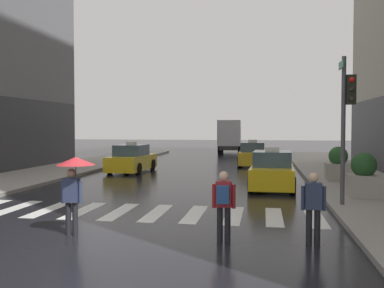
{
  "coord_description": "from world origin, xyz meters",
  "views": [
    {
      "loc": [
        3.87,
        -10.06,
        2.67
      ],
      "look_at": [
        0.9,
        8.0,
        1.96
      ],
      "focal_mm": 40.64,
      "sensor_mm": 36.0,
      "label": 1
    }
  ],
  "objects_px": {
    "pedestrian_plain_coat": "(313,204)",
    "planter_near_corner": "(364,177)",
    "pedestrian_with_umbrella": "(74,174)",
    "traffic_light_pole": "(347,109)",
    "box_truck": "(230,135)",
    "taxi_lead": "(272,172)",
    "taxi_third": "(253,155)",
    "planter_mid_block": "(338,165)",
    "taxi_second": "(132,160)",
    "pedestrian_with_backpack": "(224,201)"
  },
  "relations": [
    {
      "from": "pedestrian_with_umbrella",
      "to": "pedestrian_with_backpack",
      "type": "bearing_deg",
      "value": -1.23
    },
    {
      "from": "traffic_light_pole",
      "to": "pedestrian_with_backpack",
      "type": "bearing_deg",
      "value": -126.96
    },
    {
      "from": "taxi_third",
      "to": "pedestrian_with_backpack",
      "type": "xyz_separation_m",
      "value": [
        -0.17,
        -20.49,
        0.25
      ]
    },
    {
      "from": "taxi_second",
      "to": "planter_near_corner",
      "type": "relative_size",
      "value": 2.88
    },
    {
      "from": "box_truck",
      "to": "taxi_lead",
      "type": "bearing_deg",
      "value": -81.56
    },
    {
      "from": "pedestrian_plain_coat",
      "to": "pedestrian_with_backpack",
      "type": "bearing_deg",
      "value": -177.59
    },
    {
      "from": "taxi_lead",
      "to": "pedestrian_with_umbrella",
      "type": "relative_size",
      "value": 2.37
    },
    {
      "from": "pedestrian_plain_coat",
      "to": "planter_mid_block",
      "type": "height_order",
      "value": "planter_mid_block"
    },
    {
      "from": "taxi_third",
      "to": "planter_near_corner",
      "type": "xyz_separation_m",
      "value": [
        4.32,
        -14.03,
        0.15
      ]
    },
    {
      "from": "taxi_third",
      "to": "pedestrian_with_backpack",
      "type": "distance_m",
      "value": 20.49
    },
    {
      "from": "taxi_lead",
      "to": "pedestrian_with_umbrella",
      "type": "distance_m",
      "value": 10.53
    },
    {
      "from": "taxi_second",
      "to": "planter_mid_block",
      "type": "bearing_deg",
      "value": -17.38
    },
    {
      "from": "taxi_third",
      "to": "pedestrian_plain_coat",
      "type": "distance_m",
      "value": 20.49
    },
    {
      "from": "traffic_light_pole",
      "to": "pedestrian_plain_coat",
      "type": "xyz_separation_m",
      "value": [
        -1.53,
        -4.63,
        -2.32
      ]
    },
    {
      "from": "pedestrian_plain_coat",
      "to": "planter_near_corner",
      "type": "bearing_deg",
      "value": 68.87
    },
    {
      "from": "traffic_light_pole",
      "to": "planter_near_corner",
      "type": "height_order",
      "value": "traffic_light_pole"
    },
    {
      "from": "taxi_lead",
      "to": "taxi_third",
      "type": "height_order",
      "value": "same"
    },
    {
      "from": "planter_near_corner",
      "to": "taxi_lead",
      "type": "bearing_deg",
      "value": 138.14
    },
    {
      "from": "taxi_third",
      "to": "pedestrian_plain_coat",
      "type": "height_order",
      "value": "taxi_third"
    },
    {
      "from": "pedestrian_with_umbrella",
      "to": "planter_near_corner",
      "type": "distance_m",
      "value": 10.39
    },
    {
      "from": "taxi_lead",
      "to": "pedestrian_with_umbrella",
      "type": "bearing_deg",
      "value": -118.32
    },
    {
      "from": "pedestrian_with_backpack",
      "to": "planter_near_corner",
      "type": "bearing_deg",
      "value": 55.24
    },
    {
      "from": "traffic_light_pole",
      "to": "box_truck",
      "type": "relative_size",
      "value": 0.63
    },
    {
      "from": "planter_mid_block",
      "to": "box_truck",
      "type": "bearing_deg",
      "value": 106.44
    },
    {
      "from": "taxi_lead",
      "to": "planter_near_corner",
      "type": "distance_m",
      "value": 4.29
    },
    {
      "from": "pedestrian_plain_coat",
      "to": "planter_mid_block",
      "type": "bearing_deg",
      "value": 78.11
    },
    {
      "from": "taxi_third",
      "to": "taxi_lead",
      "type": "bearing_deg",
      "value": -84.25
    },
    {
      "from": "taxi_second",
      "to": "pedestrian_with_backpack",
      "type": "height_order",
      "value": "taxi_second"
    },
    {
      "from": "taxi_lead",
      "to": "pedestrian_plain_coat",
      "type": "xyz_separation_m",
      "value": [
        0.73,
        -9.24,
        0.21
      ]
    },
    {
      "from": "taxi_lead",
      "to": "taxi_second",
      "type": "xyz_separation_m",
      "value": [
        -8.14,
        5.66,
        0.0
      ]
    },
    {
      "from": "pedestrian_with_umbrella",
      "to": "pedestrian_plain_coat",
      "type": "height_order",
      "value": "pedestrian_with_umbrella"
    },
    {
      "from": "pedestrian_with_umbrella",
      "to": "planter_near_corner",
      "type": "relative_size",
      "value": 1.21
    },
    {
      "from": "traffic_light_pole",
      "to": "planter_near_corner",
      "type": "xyz_separation_m",
      "value": [
        0.93,
        1.74,
        -2.38
      ]
    },
    {
      "from": "taxi_second",
      "to": "taxi_third",
      "type": "bearing_deg",
      "value": 38.16
    },
    {
      "from": "traffic_light_pole",
      "to": "pedestrian_with_umbrella",
      "type": "relative_size",
      "value": 2.47
    },
    {
      "from": "pedestrian_with_backpack",
      "to": "traffic_light_pole",
      "type": "bearing_deg",
      "value": 53.04
    },
    {
      "from": "box_truck",
      "to": "pedestrian_with_umbrella",
      "type": "height_order",
      "value": "box_truck"
    },
    {
      "from": "traffic_light_pole",
      "to": "pedestrian_with_backpack",
      "type": "distance_m",
      "value": 6.33
    },
    {
      "from": "planter_near_corner",
      "to": "traffic_light_pole",
      "type": "bearing_deg",
      "value": -118.18
    },
    {
      "from": "taxi_lead",
      "to": "taxi_third",
      "type": "xyz_separation_m",
      "value": [
        -1.13,
        11.17,
        0.0
      ]
    },
    {
      "from": "box_truck",
      "to": "pedestrian_with_backpack",
      "type": "xyz_separation_m",
      "value": [
        2.5,
        -34.9,
        -0.88
      ]
    },
    {
      "from": "pedestrian_with_backpack",
      "to": "pedestrian_plain_coat",
      "type": "distance_m",
      "value": 2.02
    },
    {
      "from": "box_truck",
      "to": "planter_mid_block",
      "type": "distance_m",
      "value": 24.46
    },
    {
      "from": "taxi_lead",
      "to": "pedestrian_plain_coat",
      "type": "relative_size",
      "value": 2.78
    },
    {
      "from": "planter_near_corner",
      "to": "taxi_third",
      "type": "bearing_deg",
      "value": 107.11
    },
    {
      "from": "taxi_second",
      "to": "planter_mid_block",
      "type": "distance_m",
      "value": 11.8
    },
    {
      "from": "pedestrian_plain_coat",
      "to": "taxi_third",
      "type": "bearing_deg",
      "value": 95.19
    },
    {
      "from": "traffic_light_pole",
      "to": "pedestrian_plain_coat",
      "type": "distance_m",
      "value": 5.4
    },
    {
      "from": "pedestrian_with_backpack",
      "to": "pedestrian_plain_coat",
      "type": "bearing_deg",
      "value": 2.41
    },
    {
      "from": "taxi_second",
      "to": "pedestrian_plain_coat",
      "type": "bearing_deg",
      "value": -59.24
    }
  ]
}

